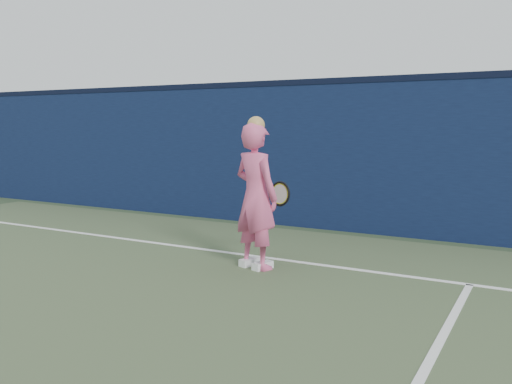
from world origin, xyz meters
The scene contains 4 objects.
backstop_wall centered at (0.00, 6.50, 1.25)m, with size 24.00×0.40×2.50m, color #0B1532.
wall_cap centered at (0.00, 6.50, 2.55)m, with size 24.00×0.42×0.10m, color black.
player centered at (2.29, 3.51, 0.93)m, with size 0.77×0.62×1.92m.
racket centered at (2.42, 3.89, 0.92)m, with size 0.56×0.33×0.33m.
Camera 1 is at (5.54, -2.41, 1.83)m, focal length 38.00 mm.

